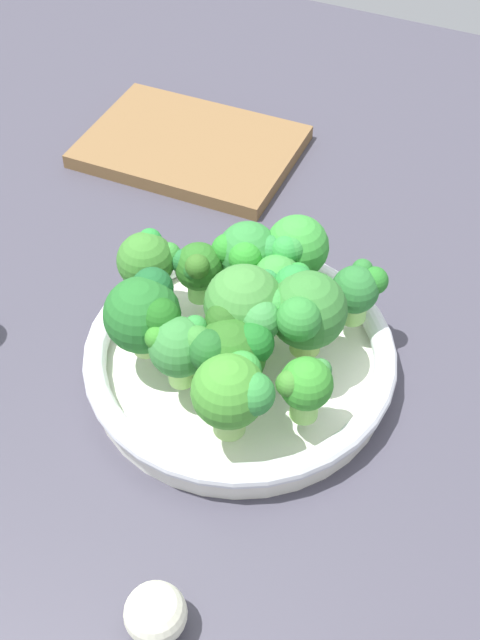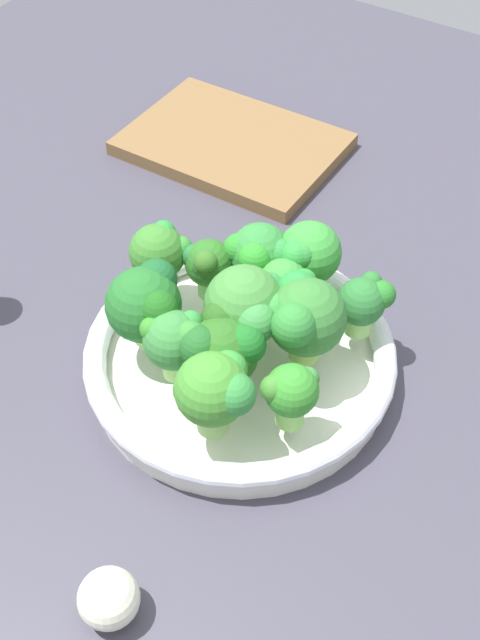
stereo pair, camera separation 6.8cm
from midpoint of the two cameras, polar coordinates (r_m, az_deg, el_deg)
ground_plane at (r=75.73cm, az=3.16°, el=-2.38°), size 130.00×130.00×2.50cm
bowl at (r=71.17cm, az=2.72°, el=-2.78°), size 26.61×26.61×3.59cm
broccoli_floret_0 at (r=71.85cm, az=7.37°, el=4.27°), size 5.56×6.05×7.16cm
broccoli_floret_1 at (r=71.45cm, az=0.43°, el=3.68°), size 4.55×4.31×5.82cm
broccoli_floret_2 at (r=70.10cm, az=11.25°, el=1.08°), size 4.49×4.59×5.36cm
broccoli_floret_3 at (r=71.57cm, az=4.01°, el=4.37°), size 6.20×5.80×6.81cm
broccoli_floret_4 at (r=62.38cm, az=6.62°, el=-5.11°), size 4.14×4.28×5.83cm
broccoli_floret_5 at (r=64.26cm, az=1.77°, el=-2.13°), size 6.14×6.36×6.56cm
broccoli_floret_6 at (r=64.70cm, az=-1.49°, el=-1.56°), size 5.68×4.93×6.41cm
broccoli_floret_7 at (r=66.12cm, az=3.54°, el=0.58°), size 7.37×6.52×8.00cm
broccoli_floret_8 at (r=66.08cm, az=7.34°, el=0.11°), size 6.70×7.51×7.76cm
broccoli_floret_9 at (r=69.47cm, az=5.78°, el=2.10°), size 5.00×5.04×6.13cm
broccoli_floret_10 at (r=67.15cm, az=-3.58°, el=1.03°), size 6.85×6.88×7.32cm
broccoli_floret_11 at (r=60.86cm, az=1.64°, el=-5.02°), size 6.34×6.11×7.37cm
broccoli_floret_12 at (r=71.98cm, az=-2.87°, el=4.50°), size 5.14×5.14×6.65cm
cutting_board at (r=96.62cm, az=1.54°, el=11.86°), size 23.63×16.99×1.60cm
garlic_bulb at (r=59.26cm, az=-5.61°, el=-18.66°), size 4.30×4.30×4.30cm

